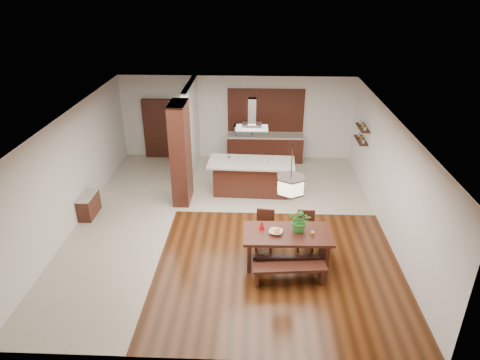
{
  "coord_description": "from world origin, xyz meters",
  "views": [
    {
      "loc": [
        0.7,
        -9.73,
        5.98
      ],
      "look_at": [
        0.3,
        0.0,
        1.25
      ],
      "focal_mm": 32.0,
      "sensor_mm": 36.0,
      "label": 1
    }
  ],
  "objects_px": {
    "microwave": "(243,130)",
    "fruit_bowl": "(276,232)",
    "dining_bench": "(289,275)",
    "pendant_lantern": "(291,174)",
    "dining_table": "(287,241)",
    "dining_chair_right": "(306,231)",
    "foliage_plant": "(300,220)",
    "range_hood": "(252,114)",
    "hallway_console": "(89,205)",
    "dining_chair_left": "(264,231)",
    "kitchen_island": "(251,177)",
    "island_cup": "(265,161)"
  },
  "relations": [
    {
      "from": "hallway_console",
      "to": "fruit_bowl",
      "type": "height_order",
      "value": "fruit_bowl"
    },
    {
      "from": "dining_table",
      "to": "pendant_lantern",
      "type": "relative_size",
      "value": 1.51
    },
    {
      "from": "pendant_lantern",
      "to": "fruit_bowl",
      "type": "xyz_separation_m",
      "value": [
        -0.27,
        -0.04,
        -1.4
      ]
    },
    {
      "from": "hallway_console",
      "to": "foliage_plant",
      "type": "height_order",
      "value": "foliage_plant"
    },
    {
      "from": "foliage_plant",
      "to": "range_hood",
      "type": "bearing_deg",
      "value": 108.45
    },
    {
      "from": "dining_bench",
      "to": "dining_chair_left",
      "type": "height_order",
      "value": "dining_chair_left"
    },
    {
      "from": "foliage_plant",
      "to": "kitchen_island",
      "type": "bearing_deg",
      "value": 108.47
    },
    {
      "from": "dining_bench",
      "to": "microwave",
      "type": "distance_m",
      "value": 6.81
    },
    {
      "from": "microwave",
      "to": "island_cup",
      "type": "bearing_deg",
      "value": -73.15
    },
    {
      "from": "hallway_console",
      "to": "range_hood",
      "type": "distance_m",
      "value": 5.11
    },
    {
      "from": "island_cup",
      "to": "range_hood",
      "type": "bearing_deg",
      "value": 168.65
    },
    {
      "from": "dining_bench",
      "to": "pendant_lantern",
      "type": "relative_size",
      "value": 1.2
    },
    {
      "from": "foliage_plant",
      "to": "range_hood",
      "type": "relative_size",
      "value": 0.63
    },
    {
      "from": "dining_chair_left",
      "to": "microwave",
      "type": "relative_size",
      "value": 1.61
    },
    {
      "from": "dining_chair_right",
      "to": "foliage_plant",
      "type": "height_order",
      "value": "foliage_plant"
    },
    {
      "from": "hallway_console",
      "to": "foliage_plant",
      "type": "distance_m",
      "value": 5.85
    },
    {
      "from": "dining_chair_left",
      "to": "dining_chair_right",
      "type": "xyz_separation_m",
      "value": [
        0.98,
        0.02,
        -0.01
      ]
    },
    {
      "from": "dining_chair_left",
      "to": "kitchen_island",
      "type": "bearing_deg",
      "value": 103.67
    },
    {
      "from": "dining_table",
      "to": "dining_bench",
      "type": "relative_size",
      "value": 1.26
    },
    {
      "from": "dining_chair_left",
      "to": "dining_chair_right",
      "type": "bearing_deg",
      "value": 7.65
    },
    {
      "from": "dining_bench",
      "to": "dining_table",
      "type": "bearing_deg",
      "value": 91.21
    },
    {
      "from": "dining_chair_left",
      "to": "foliage_plant",
      "type": "bearing_deg",
      "value": -27.52
    },
    {
      "from": "dining_table",
      "to": "island_cup",
      "type": "height_order",
      "value": "island_cup"
    },
    {
      "from": "dining_chair_left",
      "to": "microwave",
      "type": "bearing_deg",
      "value": 103.91
    },
    {
      "from": "pendant_lantern",
      "to": "range_hood",
      "type": "relative_size",
      "value": 1.46
    },
    {
      "from": "hallway_console",
      "to": "dining_chair_left",
      "type": "xyz_separation_m",
      "value": [
        4.74,
        -1.33,
        0.16
      ]
    },
    {
      "from": "dining_chair_left",
      "to": "island_cup",
      "type": "height_order",
      "value": "island_cup"
    },
    {
      "from": "dining_table",
      "to": "dining_chair_right",
      "type": "bearing_deg",
      "value": 51.92
    },
    {
      "from": "dining_table",
      "to": "range_hood",
      "type": "distance_m",
      "value": 4.01
    },
    {
      "from": "dining_table",
      "to": "dining_chair_right",
      "type": "xyz_separation_m",
      "value": [
        0.48,
        0.61,
        -0.13
      ]
    },
    {
      "from": "foliage_plant",
      "to": "dining_table",
      "type": "bearing_deg",
      "value": -164.22
    },
    {
      "from": "hallway_console",
      "to": "dining_chair_right",
      "type": "bearing_deg",
      "value": -12.96
    },
    {
      "from": "kitchen_island",
      "to": "range_hood",
      "type": "distance_m",
      "value": 1.93
    },
    {
      "from": "pendant_lantern",
      "to": "range_hood",
      "type": "xyz_separation_m",
      "value": [
        -0.86,
        3.44,
        0.22
      ]
    },
    {
      "from": "microwave",
      "to": "fruit_bowl",
      "type": "bearing_deg",
      "value": -80.0
    },
    {
      "from": "dining_bench",
      "to": "foliage_plant",
      "type": "distance_m",
      "value": 1.2
    },
    {
      "from": "kitchen_island",
      "to": "island_cup",
      "type": "xyz_separation_m",
      "value": [
        0.39,
        -0.07,
        0.55
      ]
    },
    {
      "from": "range_hood",
      "to": "dining_table",
      "type": "bearing_deg",
      "value": -75.93
    },
    {
      "from": "pendant_lantern",
      "to": "island_cup",
      "type": "relative_size",
      "value": 10.65
    },
    {
      "from": "kitchen_island",
      "to": "fruit_bowl",
      "type": "bearing_deg",
      "value": -78.08
    },
    {
      "from": "dining_bench",
      "to": "foliage_plant",
      "type": "height_order",
      "value": "foliage_plant"
    },
    {
      "from": "dining_chair_left",
      "to": "range_hood",
      "type": "distance_m",
      "value": 3.5
    },
    {
      "from": "kitchen_island",
      "to": "island_cup",
      "type": "height_order",
      "value": "island_cup"
    },
    {
      "from": "pendant_lantern",
      "to": "kitchen_island",
      "type": "height_order",
      "value": "pendant_lantern"
    },
    {
      "from": "dining_chair_right",
      "to": "microwave",
      "type": "relative_size",
      "value": 1.59
    },
    {
      "from": "dining_table",
      "to": "dining_chair_left",
      "type": "xyz_separation_m",
      "value": [
        -0.5,
        0.59,
        -0.12
      ]
    },
    {
      "from": "dining_table",
      "to": "pendant_lantern",
      "type": "xyz_separation_m",
      "value": [
        0.0,
        -0.0,
        1.65
      ]
    },
    {
      "from": "island_cup",
      "to": "microwave",
      "type": "height_order",
      "value": "microwave"
    },
    {
      "from": "dining_bench",
      "to": "foliage_plant",
      "type": "xyz_separation_m",
      "value": [
        0.25,
        0.78,
        0.88
      ]
    },
    {
      "from": "dining_bench",
      "to": "foliage_plant",
      "type": "bearing_deg",
      "value": 72.5
    }
  ]
}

